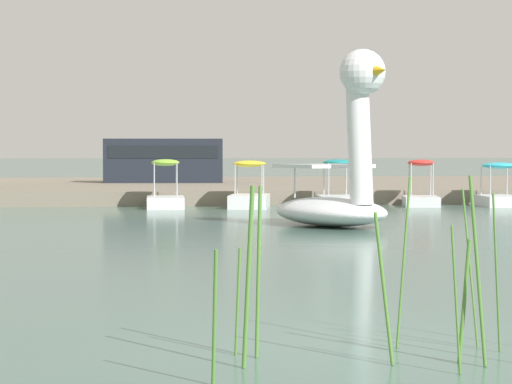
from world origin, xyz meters
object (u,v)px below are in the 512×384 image
pedal_boat_lime (166,194)px  pedal_boat_cyan (499,192)px  parked_van (164,159)px  pedal_boat_yellow (249,194)px  swan_boat (340,176)px  pedal_boat_teal (338,194)px  pedal_boat_red (421,193)px

pedal_boat_lime → pedal_boat_cyan: bearing=-1.1°
parked_van → pedal_boat_yellow: bearing=-80.3°
pedal_boat_yellow → swan_boat: bearing=-83.8°
pedal_boat_lime → pedal_boat_teal: bearing=-4.1°
swan_boat → pedal_boat_yellow: bearing=96.2°
swan_boat → pedal_boat_red: swan_boat is taller
pedal_boat_teal → parked_van: parked_van is taller
pedal_boat_yellow → pedal_boat_red: 5.34m
pedal_boat_lime → parked_van: (0.59, 11.02, 0.97)m
pedal_boat_cyan → parked_van: bearing=130.7°
swan_boat → pedal_boat_teal: swan_boat is taller
pedal_boat_cyan → swan_boat: bearing=-130.2°
pedal_boat_teal → parked_van: size_ratio=0.45×
pedal_boat_lime → swan_boat: bearing=-67.8°
pedal_boat_red → pedal_boat_cyan: 2.42m
pedal_boat_red → parked_van: 13.18m
pedal_boat_yellow → pedal_boat_cyan: size_ratio=1.19×
pedal_boat_teal → pedal_boat_red: size_ratio=1.09×
pedal_boat_lime → parked_van: bearing=86.9°
swan_boat → pedal_boat_red: 9.48m
pedal_boat_teal → pedal_boat_yellow: bearing=174.5°
pedal_boat_cyan → pedal_boat_teal: bearing=-178.1°
pedal_boat_yellow → pedal_boat_cyan: bearing=-0.6°
pedal_boat_lime → pedal_boat_cyan: 10.23m
pedal_boat_yellow → parked_van: parked_van is taller
parked_van → swan_boat: bearing=-81.8°
pedal_boat_lime → pedal_boat_yellow: size_ratio=0.84×
pedal_boat_red → parked_van: size_ratio=0.41×
pedal_boat_red → pedal_boat_teal: bearing=-171.3°
pedal_boat_lime → pedal_boat_teal: 5.13m
pedal_boat_yellow → pedal_boat_red: size_ratio=1.18×
swan_boat → pedal_boat_yellow: swan_boat is taller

